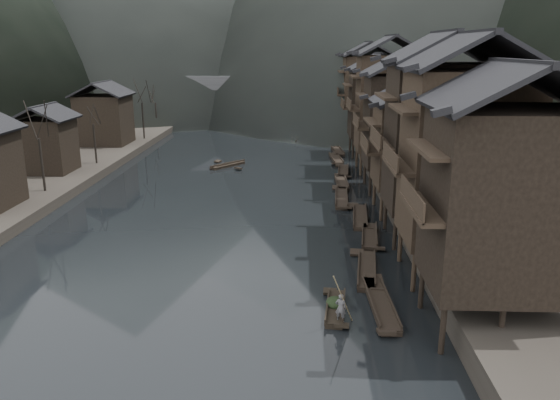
{
  "coord_description": "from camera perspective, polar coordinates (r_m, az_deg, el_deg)",
  "views": [
    {
      "loc": [
        7.32,
        -34.13,
        14.36
      ],
      "look_at": [
        5.67,
        7.82,
        2.5
      ],
      "focal_mm": 35.0,
      "sensor_mm": 36.0,
      "label": 1
    }
  ],
  "objects": [
    {
      "name": "water",
      "position": [
        37.75,
        -9.17,
        -6.8
      ],
      "size": [
        300.0,
        300.0,
        0.0
      ],
      "primitive_type": "plane",
      "color": "black",
      "rests_on": "ground"
    },
    {
      "name": "right_bank",
      "position": [
        80.27,
        22.47,
        4.92
      ],
      "size": [
        40.0,
        200.0,
        1.8
      ],
      "primitive_type": "cube",
      "color": "#2D2823",
      "rests_on": "ground"
    },
    {
      "name": "left_bank",
      "position": [
        86.46,
        -27.2,
        4.88
      ],
      "size": [
        40.0,
        200.0,
        1.2
      ],
      "primitive_type": "cube",
      "color": "#2D2823",
      "rests_on": "ground"
    },
    {
      "name": "stilt_houses",
      "position": [
        54.61,
        12.94,
        9.82
      ],
      "size": [
        9.0,
        67.6,
        15.8
      ],
      "color": "black",
      "rests_on": "ground"
    },
    {
      "name": "left_houses",
      "position": [
        61.58,
        -24.79,
        6.21
      ],
      "size": [
        8.1,
        53.2,
        8.73
      ],
      "color": "black",
      "rests_on": "left_bank"
    },
    {
      "name": "bare_trees",
      "position": [
        61.66,
        -21.19,
        7.41
      ],
      "size": [
        3.94,
        73.11,
        7.88
      ],
      "color": "black",
      "rests_on": "left_bank"
    },
    {
      "name": "moored_sampans",
      "position": [
        56.45,
        7.03,
        1.13
      ],
      "size": [
        3.12,
        60.17,
        0.47
      ],
      "color": "black",
      "rests_on": "water"
    },
    {
      "name": "midriver_boats",
      "position": [
        89.55,
        -2.72,
        6.66
      ],
      "size": [
        17.72,
        47.7,
        0.45
      ],
      "color": "black",
      "rests_on": "water"
    },
    {
      "name": "stone_bridge",
      "position": [
        106.78,
        -1.72,
        10.8
      ],
      "size": [
        40.0,
        6.0,
        9.0
      ],
      "color": "#4C4C4F",
      "rests_on": "ground"
    },
    {
      "name": "hero_sampan",
      "position": [
        31.4,
        5.81,
        -11.11
      ],
      "size": [
        1.39,
        4.71,
        0.43
      ],
      "color": "black",
      "rests_on": "water"
    },
    {
      "name": "cargo_heap",
      "position": [
        31.35,
        5.78,
        -10.06
      ],
      "size": [
        1.03,
        1.34,
        0.62
      ],
      "primitive_type": "ellipsoid",
      "color": "black",
      "rests_on": "hero_sampan"
    },
    {
      "name": "boatman",
      "position": [
        29.5,
        6.38,
        -10.74
      ],
      "size": [
        0.68,
        0.54,
        1.61
      ],
      "primitive_type": "imported",
      "rotation": [
        0.0,
        0.0,
        2.84
      ],
      "color": "#5F5F62",
      "rests_on": "hero_sampan"
    },
    {
      "name": "bamboo_pole",
      "position": [
        28.43,
        6.94,
        -5.89
      ],
      "size": [
        1.46,
        1.62,
        3.76
      ],
      "primitive_type": "cylinder",
      "rotation": [
        0.51,
        0.0,
        -0.73
      ],
      "color": "#8C7A51",
      "rests_on": "boatman"
    }
  ]
}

